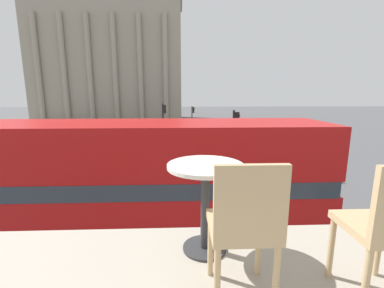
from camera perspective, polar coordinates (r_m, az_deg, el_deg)
double_decker_bus at (r=7.91m, az=-8.15°, el=-8.66°), size 10.09×2.70×4.20m
cafe_dining_table at (r=2.06m, az=2.94°, el=-9.71°), size 0.60×0.60×0.73m
cafe_chair_0 at (r=1.61m, az=11.58°, el=-17.04°), size 0.40×0.40×0.91m
plaza_building_left at (r=53.99m, az=-17.74°, el=17.01°), size 27.81×11.23×22.11m
traffic_light_near at (r=14.08m, az=9.40°, el=1.49°), size 0.42×0.24×4.16m
traffic_light_mid at (r=22.05m, az=-6.29°, el=5.07°), size 0.42×0.24×4.19m
traffic_light_far at (r=30.66m, az=0.14°, el=6.11°), size 0.42×0.24×3.57m
car_black at (r=22.74m, az=-18.91°, el=-0.43°), size 4.20×1.93×1.35m
car_silver at (r=24.22m, az=14.97°, el=0.47°), size 4.20×1.93×1.35m
pedestrian_blue at (r=16.80m, az=26.11°, el=-4.07°), size 0.32×0.32×1.64m
pedestrian_grey at (r=31.96m, az=15.05°, el=3.62°), size 0.32×0.32×1.82m
pedestrian_yellow at (r=35.69m, az=-17.52°, el=4.20°), size 0.32×0.32×1.80m
pedestrian_white at (r=34.33m, az=11.88°, el=4.13°), size 0.32×0.32×1.71m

